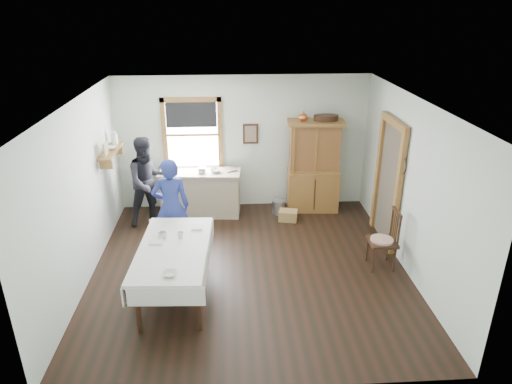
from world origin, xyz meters
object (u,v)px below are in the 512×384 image
spindle_chair (383,239)px  pail (279,207)px  china_hutch (314,167)px  work_counter (201,193)px  dining_table (175,270)px  woman_blue (171,210)px  wicker_basket (288,215)px  figure_dark (149,184)px

spindle_chair → pail: 2.57m
china_hutch → pail: size_ratio=6.64×
china_hutch → spindle_chair: 2.41m
work_counter → dining_table: 2.72m
woman_blue → work_counter: bearing=-113.4°
spindle_chair → woman_blue: woman_blue is taller
china_hutch → wicker_basket: china_hutch is taller
pail → spindle_chair: bearing=-55.9°
dining_table → pail: (1.81, 2.64, -0.25)m
china_hutch → pail: 1.07m
spindle_chair → pail: spindle_chair is taller
woman_blue → dining_table: bearing=89.0°
spindle_chair → figure_dark: bearing=154.5°
pail → woman_blue: woman_blue is taller
pail → work_counter: bearing=177.3°
dining_table → spindle_chair: 3.28m
woman_blue → figure_dark: bearing=-72.7°
spindle_chair → wicker_basket: 2.22m
pail → dining_table: bearing=-124.4°
dining_table → china_hutch: bearing=47.9°
figure_dark → woman_blue: bearing=-92.8°
work_counter → spindle_chair: spindle_chair is taller
work_counter → pail: size_ratio=5.65×
wicker_basket → dining_table: bearing=-130.5°
dining_table → figure_dark: size_ratio=1.22×
work_counter → wicker_basket: 1.79m
work_counter → dining_table: (-0.25, -2.71, -0.07)m
work_counter → wicker_basket: (1.71, -0.42, -0.35)m
figure_dark → pail: bearing=-22.5°
pail → china_hutch: bearing=11.7°
pail → wicker_basket: 0.38m
work_counter → spindle_chair: bearing=-31.2°
china_hutch → figure_dark: bearing=-169.2°
wicker_basket → figure_dark: bearing=178.0°
work_counter → figure_dark: (-0.95, -0.33, 0.34)m
work_counter → figure_dark: figure_dark is taller
spindle_chair → woman_blue: (-3.39, 0.70, 0.28)m
dining_table → pail: bearing=55.6°
china_hutch → dining_table: 3.79m
wicker_basket → woman_blue: size_ratio=0.23×
wicker_basket → woman_blue: (-2.11, -1.06, 0.68)m
work_counter → wicker_basket: work_counter is taller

